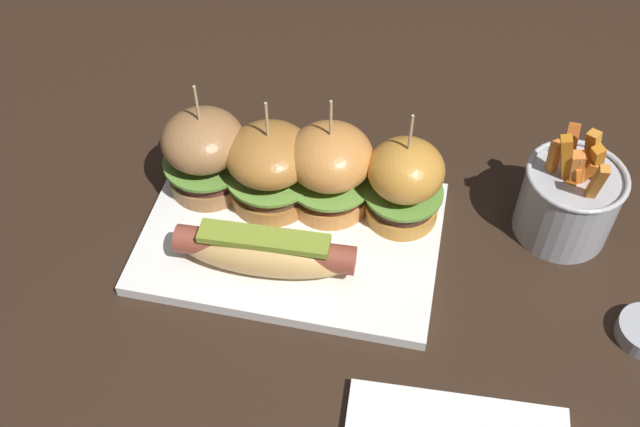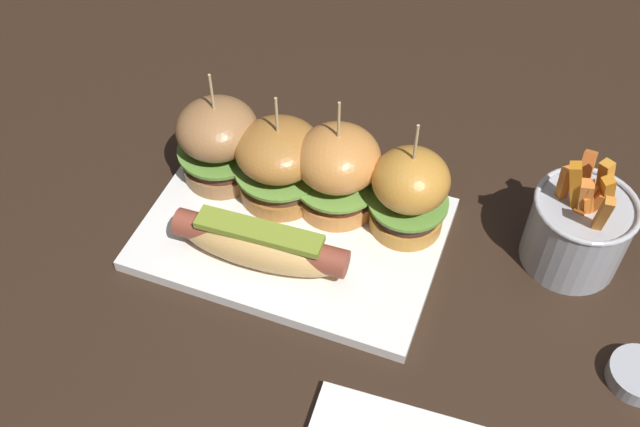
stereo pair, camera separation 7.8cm
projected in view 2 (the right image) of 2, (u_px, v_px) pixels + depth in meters
The scene contains 9 objects.
ground_plane at pixel (293, 238), 0.83m from camera, with size 3.00×3.00×0.00m, color black.
platter_main at pixel (293, 234), 0.82m from camera, with size 0.32×0.22×0.01m, color white.
hot_dog at pixel (260, 244), 0.77m from camera, with size 0.19×0.06×0.05m.
slider_far_left at pixel (219, 141), 0.84m from camera, with size 0.10×0.10×0.14m.
slider_center_left at pixel (279, 162), 0.82m from camera, with size 0.10×0.10×0.14m.
slider_center_right at pixel (338, 170), 0.81m from camera, with size 0.10×0.10×0.15m.
slider_far_right at pixel (409, 192), 0.79m from camera, with size 0.09×0.09×0.15m.
fries_bucket at pixel (578, 228), 0.78m from camera, with size 0.11×0.11×0.14m.
sauce_ramekin at pixel (639, 375), 0.71m from camera, with size 0.06×0.06×0.02m.
Camera 2 is at (0.21, -0.48, 0.64)m, focal length 41.98 mm.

